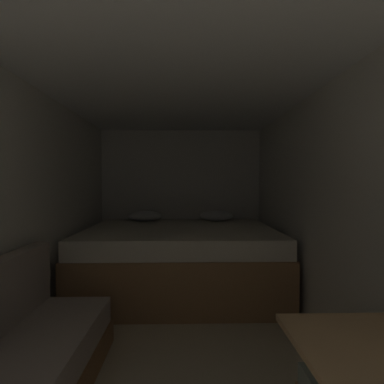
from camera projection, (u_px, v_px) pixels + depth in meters
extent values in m
plane|color=beige|center=(177.00, 361.00, 2.33)|extent=(6.95, 6.95, 0.00)
cube|color=silver|center=(181.00, 200.00, 4.80)|extent=(2.48, 0.05, 2.11)
cube|color=silver|center=(8.00, 219.00, 2.27)|extent=(0.05, 4.95, 2.11)
cube|color=silver|center=(342.00, 218.00, 2.33)|extent=(0.05, 4.95, 2.11)
cube|color=white|center=(177.00, 69.00, 2.27)|extent=(2.48, 4.95, 0.05)
cube|color=#9E7247|center=(180.00, 267.00, 3.84)|extent=(2.26, 1.82, 0.57)
cube|color=beige|center=(180.00, 236.00, 3.83)|extent=(2.22, 1.78, 0.20)
ellipsoid|color=white|center=(145.00, 216.00, 4.51)|extent=(0.48, 0.32, 0.14)
ellipsoid|color=white|center=(216.00, 216.00, 4.54)|extent=(0.48, 0.32, 0.14)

